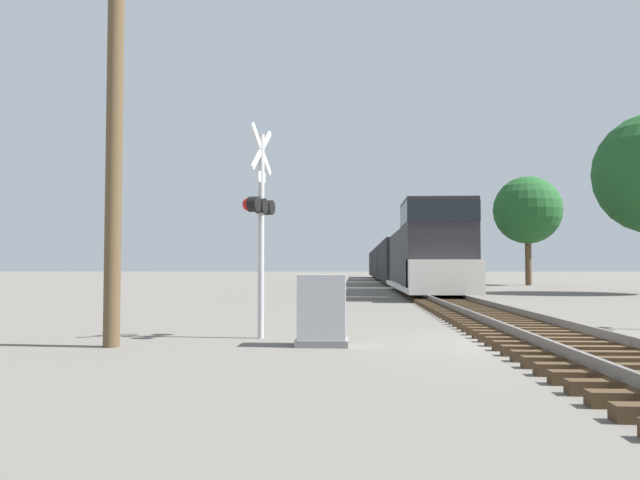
{
  "coord_description": "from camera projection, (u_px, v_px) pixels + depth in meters",
  "views": [
    {
      "loc": [
        -3.61,
        -11.49,
        1.38
      ],
      "look_at": [
        -4.5,
        4.8,
        2.11
      ],
      "focal_mm": 35.0,
      "sensor_mm": 36.0,
      "label": 1
    }
  ],
  "objects": [
    {
      "name": "ground_plane",
      "position": [
        555.0,
        344.0,
        11.21
      ],
      "size": [
        400.0,
        400.0,
        0.0
      ],
      "primitive_type": "plane",
      "color": "#666059"
    },
    {
      "name": "rail_track_bed",
      "position": [
        555.0,
        337.0,
        11.21
      ],
      "size": [
        2.6,
        160.0,
        0.31
      ],
      "color": "#42301E",
      "rests_on": "ground"
    },
    {
      "name": "freight_train",
      "position": [
        393.0,
        262.0,
        57.44
      ],
      "size": [
        2.97,
        68.51,
        4.27
      ],
      "color": "#232326",
      "rests_on": "ground"
    },
    {
      "name": "crossing_signal_near",
      "position": [
        260.0,
        213.0,
        12.31
      ],
      "size": [
        0.54,
        1.01,
        4.19
      ],
      "rotation": [
        0.0,
        0.0,
        -1.85
      ],
      "color": "#B7B7BC",
      "rests_on": "ground"
    },
    {
      "name": "relay_cabinet",
      "position": [
        322.0,
        311.0,
        11.03
      ],
      "size": [
        0.93,
        0.68,
        1.26
      ],
      "color": "slate",
      "rests_on": "ground"
    },
    {
      "name": "utility_pole",
      "position": [
        115.0,
        82.0,
        11.05
      ],
      "size": [
        1.8,
        0.29,
        9.1
      ],
      "color": "brown",
      "rests_on": "ground"
    },
    {
      "name": "tree_mid_background",
      "position": [
        528.0,
        210.0,
        48.82
      ],
      "size": [
        5.29,
        5.29,
        8.54
      ],
      "color": "brown",
      "rests_on": "ground"
    }
  ]
}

